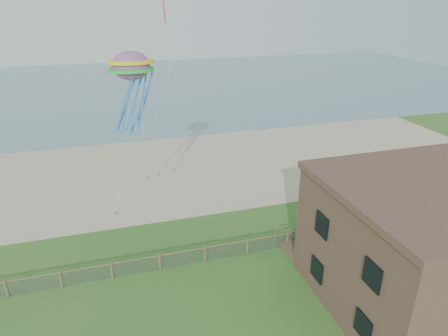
% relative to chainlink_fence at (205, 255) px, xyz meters
% --- Properties ---
extents(ground, '(160.00, 160.00, 0.00)m').
position_rel_chainlink_fence_xyz_m(ground, '(0.00, -6.00, -0.55)').
color(ground, '#2C6322').
rests_on(ground, ground).
extents(sand_beach, '(72.00, 20.00, 0.02)m').
position_rel_chainlink_fence_xyz_m(sand_beach, '(0.00, 16.00, -0.55)').
color(sand_beach, tan).
rests_on(sand_beach, ground).
extents(ocean, '(160.00, 68.00, 0.02)m').
position_rel_chainlink_fence_xyz_m(ocean, '(0.00, 60.00, -0.55)').
color(ocean, slate).
rests_on(ocean, ground).
extents(chainlink_fence, '(36.20, 0.20, 1.25)m').
position_rel_chainlink_fence_xyz_m(chainlink_fence, '(0.00, 0.00, 0.00)').
color(chainlink_fence, brown).
rests_on(chainlink_fence, ground).
extents(motel_deck, '(15.00, 2.00, 0.50)m').
position_rel_chainlink_fence_xyz_m(motel_deck, '(13.00, -1.00, -0.30)').
color(motel_deck, brown).
rests_on(motel_deck, ground).
extents(picnic_table, '(2.07, 1.62, 0.83)m').
position_rel_chainlink_fence_xyz_m(picnic_table, '(7.66, -4.85, -0.13)').
color(picnic_table, brown).
rests_on(picnic_table, ground).
extents(octopus_kite, '(3.08, 2.27, 6.07)m').
position_rel_chainlink_fence_xyz_m(octopus_kite, '(-3.35, 5.26, 10.16)').
color(octopus_kite, orange).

